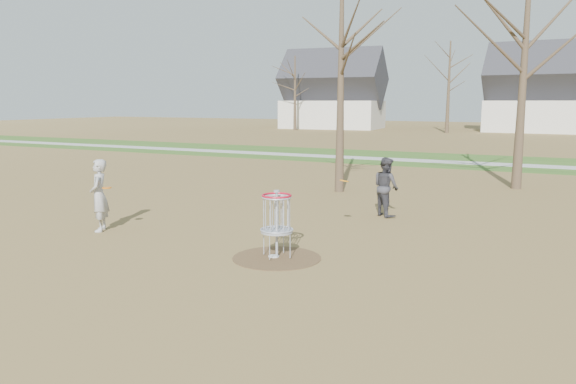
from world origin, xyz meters
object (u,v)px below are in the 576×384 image
(player_throwing, at_px, (386,187))
(disc_grounded, at_px, (274,256))
(disc_golf_basket, at_px, (277,214))
(player_standing, at_px, (99,195))

(player_throwing, height_order, disc_grounded, player_throwing)
(disc_grounded, xyz_separation_m, disc_golf_basket, (0.09, -0.03, 0.89))
(player_throwing, bearing_deg, disc_grounded, 119.30)
(disc_golf_basket, bearing_deg, player_standing, 177.65)
(player_throwing, bearing_deg, player_standing, 78.93)
(player_standing, bearing_deg, player_throwing, 96.58)
(player_throwing, height_order, disc_golf_basket, player_throwing)
(player_standing, bearing_deg, disc_golf_basket, 53.50)
(player_standing, xyz_separation_m, disc_grounded, (4.89, -0.17, -0.86))
(disc_grounded, bearing_deg, player_standing, 177.97)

